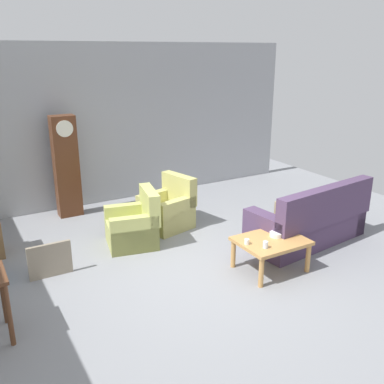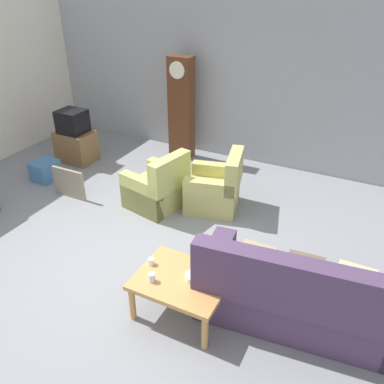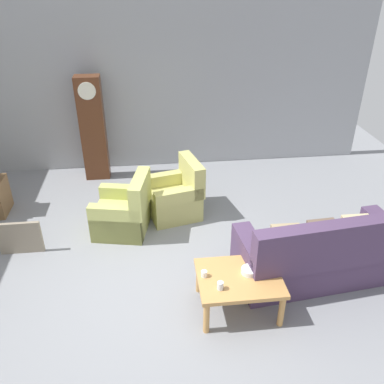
{
  "view_description": "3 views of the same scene",
  "coord_description": "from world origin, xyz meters",
  "px_view_note": "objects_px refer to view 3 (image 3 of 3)",
  "views": [
    {
      "loc": [
        -2.93,
        -4.84,
        3.05
      ],
      "look_at": [
        0.51,
        1.14,
        0.76
      ],
      "focal_mm": 40.3,
      "sensor_mm": 36.0,
      "label": 1
    },
    {
      "loc": [
        2.39,
        -3.33,
        3.34
      ],
      "look_at": [
        0.38,
        0.65,
        0.78
      ],
      "focal_mm": 37.43,
      "sensor_mm": 36.0,
      "label": 2
    },
    {
      "loc": [
        -0.08,
        -4.0,
        3.61
      ],
      "look_at": [
        0.48,
        0.91,
        0.79
      ],
      "focal_mm": 37.97,
      "sensor_mm": 36.0,
      "label": 3
    }
  ],
  "objects_px": {
    "framed_picture_leaning": "(20,238)",
    "grandfather_clock": "(93,129)",
    "armchair_olive_near": "(124,213)",
    "coffee_table_wood": "(239,281)",
    "bowl_white_stacked": "(249,271)",
    "cup_white_porcelain": "(204,274)",
    "couch_floral": "(321,255)",
    "armchair_olive_far": "(176,197)",
    "cup_blue_rimmed": "(220,286)"
  },
  "relations": [
    {
      "from": "framed_picture_leaning",
      "to": "grandfather_clock",
      "type": "bearing_deg",
      "value": 68.86
    },
    {
      "from": "armchair_olive_near",
      "to": "grandfather_clock",
      "type": "bearing_deg",
      "value": 106.79
    },
    {
      "from": "coffee_table_wood",
      "to": "bowl_white_stacked",
      "type": "xyz_separation_m",
      "value": [
        0.12,
        0.05,
        0.1
      ]
    },
    {
      "from": "coffee_table_wood",
      "to": "cup_white_porcelain",
      "type": "bearing_deg",
      "value": 173.43
    },
    {
      "from": "cup_white_porcelain",
      "to": "couch_floral",
      "type": "bearing_deg",
      "value": 12.97
    },
    {
      "from": "armchair_olive_near",
      "to": "bowl_white_stacked",
      "type": "bearing_deg",
      "value": -49.05
    },
    {
      "from": "armchair_olive_near",
      "to": "armchair_olive_far",
      "type": "bearing_deg",
      "value": 25.38
    },
    {
      "from": "grandfather_clock",
      "to": "bowl_white_stacked",
      "type": "distance_m",
      "value": 4.17
    },
    {
      "from": "bowl_white_stacked",
      "to": "coffee_table_wood",
      "type": "bearing_deg",
      "value": -159.87
    },
    {
      "from": "armchair_olive_far",
      "to": "cup_white_porcelain",
      "type": "bearing_deg",
      "value": -85.72
    },
    {
      "from": "couch_floral",
      "to": "armchair_olive_far",
      "type": "height_order",
      "value": "couch_floral"
    },
    {
      "from": "couch_floral",
      "to": "cup_white_porcelain",
      "type": "height_order",
      "value": "couch_floral"
    },
    {
      "from": "couch_floral",
      "to": "cup_white_porcelain",
      "type": "xyz_separation_m",
      "value": [
        -1.56,
        -0.36,
        0.16
      ]
    },
    {
      "from": "coffee_table_wood",
      "to": "cup_white_porcelain",
      "type": "xyz_separation_m",
      "value": [
        -0.4,
        0.05,
        0.11
      ]
    },
    {
      "from": "cup_blue_rimmed",
      "to": "coffee_table_wood",
      "type": "bearing_deg",
      "value": 34.92
    },
    {
      "from": "grandfather_clock",
      "to": "framed_picture_leaning",
      "type": "distance_m",
      "value": 2.52
    },
    {
      "from": "couch_floral",
      "to": "coffee_table_wood",
      "type": "bearing_deg",
      "value": -160.69
    },
    {
      "from": "armchair_olive_far",
      "to": "grandfather_clock",
      "type": "relative_size",
      "value": 0.49
    },
    {
      "from": "grandfather_clock",
      "to": "framed_picture_leaning",
      "type": "relative_size",
      "value": 3.2
    },
    {
      "from": "coffee_table_wood",
      "to": "bowl_white_stacked",
      "type": "height_order",
      "value": "bowl_white_stacked"
    },
    {
      "from": "armchair_olive_near",
      "to": "cup_blue_rimmed",
      "type": "bearing_deg",
      "value": -60.14
    },
    {
      "from": "framed_picture_leaning",
      "to": "cup_blue_rimmed",
      "type": "xyz_separation_m",
      "value": [
        2.55,
        -1.56,
        0.28
      ]
    },
    {
      "from": "coffee_table_wood",
      "to": "bowl_white_stacked",
      "type": "bearing_deg",
      "value": 20.13
    },
    {
      "from": "bowl_white_stacked",
      "to": "cup_blue_rimmed",
      "type": "bearing_deg",
      "value": -149.51
    },
    {
      "from": "grandfather_clock",
      "to": "cup_white_porcelain",
      "type": "distance_m",
      "value": 3.93
    },
    {
      "from": "couch_floral",
      "to": "grandfather_clock",
      "type": "distance_m",
      "value": 4.51
    },
    {
      "from": "armchair_olive_near",
      "to": "framed_picture_leaning",
      "type": "relative_size",
      "value": 1.55
    },
    {
      "from": "coffee_table_wood",
      "to": "bowl_white_stacked",
      "type": "relative_size",
      "value": 5.06
    },
    {
      "from": "coffee_table_wood",
      "to": "cup_blue_rimmed",
      "type": "height_order",
      "value": "cup_blue_rimmed"
    },
    {
      "from": "coffee_table_wood",
      "to": "cup_blue_rimmed",
      "type": "distance_m",
      "value": 0.33
    },
    {
      "from": "couch_floral",
      "to": "framed_picture_leaning",
      "type": "relative_size",
      "value": 3.64
    },
    {
      "from": "cup_blue_rimmed",
      "to": "bowl_white_stacked",
      "type": "xyz_separation_m",
      "value": [
        0.38,
        0.22,
        -0.02
      ]
    },
    {
      "from": "cup_white_porcelain",
      "to": "grandfather_clock",
      "type": "bearing_deg",
      "value": 113.15
    },
    {
      "from": "armchair_olive_far",
      "to": "cup_blue_rimmed",
      "type": "relative_size",
      "value": 9.82
    },
    {
      "from": "framed_picture_leaning",
      "to": "cup_blue_rimmed",
      "type": "relative_size",
      "value": 6.22
    },
    {
      "from": "framed_picture_leaning",
      "to": "cup_white_porcelain",
      "type": "height_order",
      "value": "cup_white_porcelain"
    },
    {
      "from": "armchair_olive_near",
      "to": "grandfather_clock",
      "type": "relative_size",
      "value": 0.48
    },
    {
      "from": "armchair_olive_far",
      "to": "armchair_olive_near",
      "type": "bearing_deg",
      "value": -154.62
    },
    {
      "from": "cup_blue_rimmed",
      "to": "bowl_white_stacked",
      "type": "bearing_deg",
      "value": 30.49
    },
    {
      "from": "armchair_olive_near",
      "to": "coffee_table_wood",
      "type": "xyz_separation_m",
      "value": [
        1.37,
        -1.77,
        0.1
      ]
    },
    {
      "from": "couch_floral",
      "to": "armchair_olive_far",
      "type": "bearing_deg",
      "value": 134.32
    },
    {
      "from": "couch_floral",
      "to": "cup_blue_rimmed",
      "type": "height_order",
      "value": "couch_floral"
    },
    {
      "from": "armchair_olive_near",
      "to": "cup_white_porcelain",
      "type": "bearing_deg",
      "value": -60.61
    },
    {
      "from": "couch_floral",
      "to": "grandfather_clock",
      "type": "height_order",
      "value": "grandfather_clock"
    },
    {
      "from": "couch_floral",
      "to": "bowl_white_stacked",
      "type": "xyz_separation_m",
      "value": [
        -1.03,
        -0.36,
        0.15
      ]
    },
    {
      "from": "framed_picture_leaning",
      "to": "bowl_white_stacked",
      "type": "xyz_separation_m",
      "value": [
        2.93,
        -1.33,
        0.26
      ]
    },
    {
      "from": "couch_floral",
      "to": "armchair_olive_near",
      "type": "distance_m",
      "value": 2.88
    },
    {
      "from": "couch_floral",
      "to": "armchair_olive_far",
      "type": "xyz_separation_m",
      "value": [
        -1.71,
        1.76,
        -0.05
      ]
    },
    {
      "from": "armchair_olive_far",
      "to": "bowl_white_stacked",
      "type": "relative_size",
      "value": 4.99
    },
    {
      "from": "cup_blue_rimmed",
      "to": "bowl_white_stacked",
      "type": "distance_m",
      "value": 0.44
    }
  ]
}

